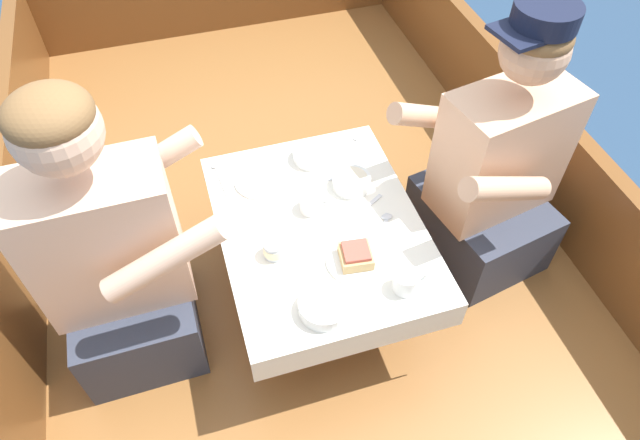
{
  "coord_description": "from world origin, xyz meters",
  "views": [
    {
      "loc": [
        -0.34,
        -1.21,
        2.06
      ],
      "look_at": [
        0.0,
        -0.11,
        0.73
      ],
      "focal_mm": 32.0,
      "sensor_mm": 36.0,
      "label": 1
    }
  ],
  "objects_px": {
    "person_starboard": "(494,174)",
    "coffee_cup_port": "(312,203)",
    "tin_can": "(274,249)",
    "sandwich": "(356,255)",
    "coffee_cup_starboard": "(406,281)",
    "person_port": "(116,259)"
  },
  "relations": [
    {
      "from": "coffee_cup_port",
      "to": "coffee_cup_starboard",
      "type": "height_order",
      "value": "coffee_cup_starboard"
    },
    {
      "from": "person_starboard",
      "to": "tin_can",
      "type": "xyz_separation_m",
      "value": [
        -0.77,
        -0.1,
        0.0
      ]
    },
    {
      "from": "sandwich",
      "to": "coffee_cup_starboard",
      "type": "xyz_separation_m",
      "value": [
        0.11,
        -0.13,
        0.0
      ]
    },
    {
      "from": "coffee_cup_starboard",
      "to": "sandwich",
      "type": "bearing_deg",
      "value": 129.57
    },
    {
      "from": "sandwich",
      "to": "coffee_cup_port",
      "type": "distance_m",
      "value": 0.25
    },
    {
      "from": "coffee_cup_port",
      "to": "tin_can",
      "type": "bearing_deg",
      "value": -137.71
    },
    {
      "from": "person_starboard",
      "to": "tin_can",
      "type": "relative_size",
      "value": 14.65
    },
    {
      "from": "coffee_cup_starboard",
      "to": "person_starboard",
      "type": "bearing_deg",
      "value": 35.68
    },
    {
      "from": "coffee_cup_port",
      "to": "tin_can",
      "type": "xyz_separation_m",
      "value": [
        -0.16,
        -0.14,
        0.0
      ]
    },
    {
      "from": "person_port",
      "to": "person_starboard",
      "type": "xyz_separation_m",
      "value": [
        1.22,
        0.01,
        -0.02
      ]
    },
    {
      "from": "person_port",
      "to": "person_starboard",
      "type": "height_order",
      "value": "person_port"
    },
    {
      "from": "person_port",
      "to": "coffee_cup_starboard",
      "type": "xyz_separation_m",
      "value": [
        0.77,
        -0.31,
        -0.01
      ]
    },
    {
      "from": "coffee_cup_port",
      "to": "person_port",
      "type": "bearing_deg",
      "value": -174.75
    },
    {
      "from": "sandwich",
      "to": "tin_can",
      "type": "distance_m",
      "value": 0.24
    },
    {
      "from": "coffee_cup_port",
      "to": "person_starboard",
      "type": "bearing_deg",
      "value": -4.22
    },
    {
      "from": "coffee_cup_starboard",
      "to": "tin_can",
      "type": "relative_size",
      "value": 1.51
    },
    {
      "from": "sandwich",
      "to": "tin_can",
      "type": "relative_size",
      "value": 1.55
    },
    {
      "from": "person_starboard",
      "to": "coffee_cup_port",
      "type": "xyz_separation_m",
      "value": [
        -0.61,
        0.05,
        0.0
      ]
    },
    {
      "from": "coffee_cup_port",
      "to": "tin_can",
      "type": "relative_size",
      "value": 1.53
    },
    {
      "from": "person_port",
      "to": "sandwich",
      "type": "relative_size",
      "value": 9.5
    },
    {
      "from": "sandwich",
      "to": "tin_can",
      "type": "height_order",
      "value": "sandwich"
    },
    {
      "from": "person_port",
      "to": "coffee_cup_starboard",
      "type": "relative_size",
      "value": 9.76
    }
  ]
}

